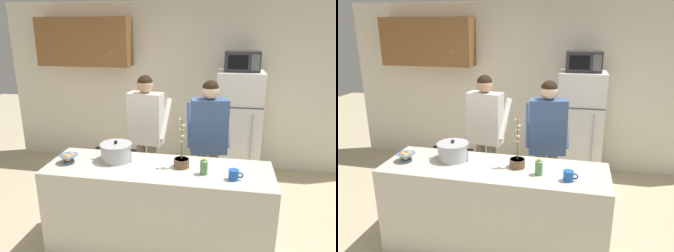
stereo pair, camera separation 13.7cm
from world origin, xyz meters
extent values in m
plane|color=#C6B793|center=(0.00, 0.00, 0.00)|extent=(14.00, 14.00, 0.00)
cube|color=silver|center=(0.00, 2.30, 1.30)|extent=(6.00, 0.12, 2.60)
cube|color=brown|center=(-1.60, 2.07, 2.00)|extent=(1.47, 0.34, 0.73)
sphere|color=gold|center=(-1.12, 1.90, 1.85)|extent=(0.03, 0.03, 0.03)
cube|color=beige|center=(0.00, 0.00, 0.46)|extent=(2.18, 0.68, 0.92)
cube|color=white|center=(0.81, 1.85, 0.81)|extent=(0.64, 0.64, 1.63)
cube|color=#333333|center=(0.81, 1.53, 1.17)|extent=(0.63, 0.01, 0.01)
cylinder|color=#B2B2B7|center=(0.99, 1.50, 0.73)|extent=(0.02, 0.02, 0.73)
cube|color=#2D2D30|center=(0.81, 1.83, 1.77)|extent=(0.48, 0.36, 0.28)
cube|color=black|center=(0.75, 1.65, 1.77)|extent=(0.26, 0.01, 0.18)
cube|color=#59595B|center=(0.98, 1.65, 1.77)|extent=(0.11, 0.01, 0.21)
cylinder|color=#726656|center=(-0.27, 0.92, 0.41)|extent=(0.11, 0.11, 0.81)
cylinder|color=#726656|center=(-0.42, 0.94, 0.41)|extent=(0.11, 0.11, 0.81)
cube|color=white|center=(-0.35, 0.93, 1.13)|extent=(0.45, 0.26, 0.64)
sphere|color=tan|center=(-0.35, 0.93, 1.55)|extent=(0.20, 0.20, 0.20)
sphere|color=black|center=(-0.35, 0.93, 1.58)|extent=(0.19, 0.19, 0.19)
cylinder|color=white|center=(-0.12, 1.02, 1.11)|extent=(0.13, 0.39, 0.49)
cylinder|color=white|center=(-0.54, 1.08, 1.11)|extent=(0.13, 0.39, 0.49)
cylinder|color=#726656|center=(0.51, 0.78, 0.40)|extent=(0.11, 0.11, 0.80)
cylinder|color=#726656|center=(0.37, 0.76, 0.40)|extent=(0.11, 0.11, 0.80)
cube|color=#3F598C|center=(0.44, 0.77, 1.12)|extent=(0.45, 0.26, 0.64)
sphere|color=beige|center=(0.44, 0.77, 1.54)|extent=(0.19, 0.19, 0.19)
sphere|color=black|center=(0.44, 0.77, 1.56)|extent=(0.18, 0.18, 0.18)
cylinder|color=#3F598C|center=(0.63, 0.92, 1.10)|extent=(0.14, 0.38, 0.49)
cylinder|color=#3F598C|center=(0.21, 0.86, 1.10)|extent=(0.14, 0.38, 0.49)
cylinder|color=#ADAFB5|center=(-0.45, 0.10, 1.00)|extent=(0.31, 0.31, 0.16)
cylinder|color=#ADAFB5|center=(-0.45, 0.10, 1.09)|extent=(0.32, 0.32, 0.02)
sphere|color=black|center=(-0.45, 0.10, 1.12)|extent=(0.04, 0.04, 0.04)
cube|color=black|center=(-0.63, 0.10, 1.04)|extent=(0.06, 0.02, 0.02)
cube|color=black|center=(-0.26, 0.10, 1.04)|extent=(0.06, 0.02, 0.02)
cylinder|color=#1E59B2|center=(0.71, -0.14, 0.97)|extent=(0.09, 0.09, 0.10)
torus|color=#1E59B2|center=(0.77, -0.14, 0.97)|extent=(0.06, 0.01, 0.06)
cylinder|color=#4C7299|center=(-0.90, -0.05, 0.93)|extent=(0.10, 0.10, 0.02)
cone|color=#4C7299|center=(-0.90, -0.05, 0.97)|extent=(0.19, 0.19, 0.06)
sphere|color=tan|center=(-0.92, -0.06, 0.98)|extent=(0.07, 0.07, 0.07)
sphere|color=tan|center=(-0.87, -0.02, 0.98)|extent=(0.07, 0.07, 0.07)
sphere|color=tan|center=(-0.89, -0.08, 0.98)|extent=(0.07, 0.07, 0.07)
cylinder|color=#4C8C4C|center=(0.45, -0.07, 0.98)|extent=(0.07, 0.07, 0.13)
cone|color=#4C8C4C|center=(0.45, -0.07, 1.06)|extent=(0.07, 0.07, 0.02)
cylinder|color=gold|center=(0.45, -0.07, 1.07)|extent=(0.04, 0.04, 0.02)
cylinder|color=brown|center=(0.22, 0.05, 0.96)|extent=(0.15, 0.15, 0.09)
cylinder|color=#38281E|center=(0.22, 0.05, 1.00)|extent=(0.14, 0.14, 0.01)
cylinder|color=#4C7238|center=(0.22, 0.05, 1.21)|extent=(0.01, 0.02, 0.41)
ellipsoid|color=beige|center=(0.22, 0.03, 1.19)|extent=(0.04, 0.03, 0.02)
ellipsoid|color=beige|center=(0.23, 0.04, 1.24)|extent=(0.04, 0.03, 0.02)
ellipsoid|color=beige|center=(0.22, 0.07, 1.29)|extent=(0.04, 0.03, 0.02)
ellipsoid|color=beige|center=(0.23, 0.04, 1.34)|extent=(0.04, 0.03, 0.02)
ellipsoid|color=beige|center=(0.21, 0.06, 1.39)|extent=(0.04, 0.03, 0.02)
camera|label=1|loc=(0.60, -2.77, 2.21)|focal=34.25mm
camera|label=2|loc=(0.74, -2.74, 2.21)|focal=34.25mm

